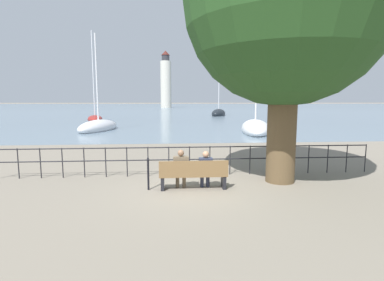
# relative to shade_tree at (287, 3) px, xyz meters

# --- Properties ---
(ground_plane) EXTENTS (1000.00, 1000.00, 0.00)m
(ground_plane) POSITION_rel_shade_tree_xyz_m (-2.92, -0.60, -5.62)
(ground_plane) COLOR gray
(harbor_water) EXTENTS (600.00, 300.00, 0.01)m
(harbor_water) POSITION_rel_shade_tree_xyz_m (-2.92, 159.18, -5.62)
(harbor_water) COLOR slate
(harbor_water) RESTS_ON ground_plane
(shade_tree) EXTENTS (6.40, 6.40, 8.86)m
(shade_tree) POSITION_rel_shade_tree_xyz_m (0.00, 0.00, 0.00)
(shade_tree) COLOR brown
(shade_tree) RESTS_ON ground_plane
(park_bench) EXTENTS (2.05, 0.45, 0.90)m
(park_bench) POSITION_rel_shade_tree_xyz_m (-2.92, -0.66, -5.18)
(park_bench) COLOR brown
(park_bench) RESTS_ON ground_plane
(seated_person_left) EXTENTS (0.45, 0.35, 1.21)m
(seated_person_left) POSITION_rel_shade_tree_xyz_m (-3.30, -0.58, -4.96)
(seated_person_left) COLOR brown
(seated_person_left) RESTS_ON ground_plane
(seated_person_right) EXTENTS (0.40, 0.35, 1.16)m
(seated_person_right) POSITION_rel_shade_tree_xyz_m (-2.55, -0.58, -4.98)
(seated_person_right) COLOR #2D3347
(seated_person_right) RESTS_ON ground_plane
(promenade_railing) EXTENTS (13.24, 0.04, 1.05)m
(promenade_railing) POSITION_rel_shade_tree_xyz_m (-2.92, 1.07, -4.93)
(promenade_railing) COLOR black
(promenade_railing) RESTS_ON ground_plane
(closed_umbrella) EXTENTS (0.09, 0.09, 1.03)m
(closed_umbrella) POSITION_rel_shade_tree_xyz_m (-4.27, -0.61, -5.05)
(closed_umbrella) COLOR black
(closed_umbrella) RESTS_ON ground_plane
(sailboat_0) EXTENTS (4.36, 9.02, 11.78)m
(sailboat_0) POSITION_rel_shade_tree_xyz_m (3.85, 15.98, -5.28)
(sailboat_0) COLOR white
(sailboat_0) RESTS_ON ground_plane
(sailboat_1) EXTENTS (4.16, 5.94, 11.23)m
(sailboat_1) POSITION_rel_shade_tree_xyz_m (5.47, 44.75, -5.22)
(sailboat_1) COLOR black
(sailboat_1) RESTS_ON ground_plane
(sailboat_2) EXTENTS (3.18, 5.97, 12.28)m
(sailboat_2) POSITION_rel_shade_tree_xyz_m (-13.73, 32.66, -5.30)
(sailboat_2) COLOR maroon
(sailboat_2) RESTS_ON ground_plane
(sailboat_3) EXTENTS (3.58, 6.72, 8.98)m
(sailboat_3) POSITION_rel_shade_tree_xyz_m (-9.99, 18.29, -5.31)
(sailboat_3) COLOR silver
(sailboat_3) RESTS_ON ground_plane
(harbor_lighthouse) EXTENTS (4.39, 4.39, 22.79)m
(harbor_lighthouse) POSITION_rel_shade_tree_xyz_m (-4.57, 114.81, 4.98)
(harbor_lighthouse) COLOR beige
(harbor_lighthouse) RESTS_ON ground_plane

